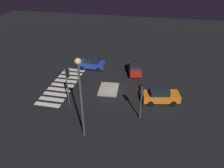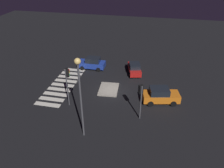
% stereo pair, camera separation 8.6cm
% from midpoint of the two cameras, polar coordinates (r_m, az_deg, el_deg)
% --- Properties ---
extents(ground_plane, '(80.00, 80.00, 0.00)m').
position_cam_midpoint_polar(ground_plane, '(28.53, 0.09, -1.73)').
color(ground_plane, black).
extents(traffic_island, '(3.43, 2.68, 0.18)m').
position_cam_midpoint_polar(traffic_island, '(28.65, -0.80, -1.37)').
color(traffic_island, gray).
rests_on(traffic_island, ground).
extents(car_orange, '(2.72, 4.59, 1.89)m').
position_cam_midpoint_polar(car_orange, '(26.56, 12.63, -2.90)').
color(car_orange, orange).
rests_on(car_orange, ground).
extents(car_red, '(4.06, 2.49, 1.67)m').
position_cam_midpoint_polar(car_red, '(32.51, 5.94, 4.08)').
color(car_red, red).
rests_on(car_red, ground).
extents(car_blue, '(2.01, 4.19, 1.81)m').
position_cam_midpoint_polar(car_blue, '(33.91, -5.18, 5.43)').
color(car_blue, '#1E389E').
rests_on(car_blue, ground).
extents(traffic_light_east, '(0.54, 0.54, 4.73)m').
position_cam_midpoint_polar(traffic_light_east, '(24.55, -11.48, 1.51)').
color(traffic_light_east, '#47474C').
rests_on(traffic_light_east, ground).
extents(traffic_light_north, '(0.53, 0.54, 4.09)m').
position_cam_midpoint_polar(traffic_light_north, '(22.46, 7.60, -2.51)').
color(traffic_light_north, '#47474C').
rests_on(traffic_light_north, ground).
extents(street_lamp, '(0.56, 0.56, 8.23)m').
position_cam_midpoint_polar(street_lamp, '(18.90, -8.30, -0.71)').
color(street_lamp, '#47474C').
rests_on(street_lamp, ground).
extents(crosswalk_near, '(9.90, 3.20, 0.02)m').
position_cam_midpoint_polar(crosswalk_near, '(30.47, -12.64, -0.24)').
color(crosswalk_near, silver).
rests_on(crosswalk_near, ground).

